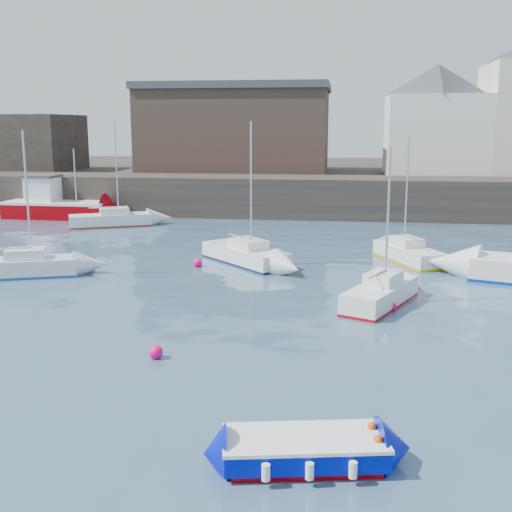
# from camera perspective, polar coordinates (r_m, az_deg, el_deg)

# --- Properties ---
(water) EXTENTS (220.00, 220.00, 0.00)m
(water) POSITION_cam_1_polar(r_m,az_deg,el_deg) (16.16, -5.92, -13.82)
(water) COLOR #2D4760
(water) RESTS_ON ground
(quay_wall) EXTENTS (90.00, 5.00, 3.00)m
(quay_wall) POSITION_cam_1_polar(r_m,az_deg,el_deg) (49.59, 3.61, 5.30)
(quay_wall) COLOR #28231E
(quay_wall) RESTS_ON ground
(land_strip) EXTENTS (90.00, 32.00, 2.80)m
(land_strip) POSITION_cam_1_polar(r_m,az_deg,el_deg) (67.49, 4.74, 6.87)
(land_strip) COLOR #28231E
(land_strip) RESTS_ON ground
(bldg_east_d) EXTENTS (11.14, 11.14, 8.95)m
(bldg_east_d) POSITION_cam_1_polar(r_m,az_deg,el_deg) (56.16, 15.70, 11.63)
(bldg_east_d) COLOR white
(bldg_east_d) RESTS_ON land_strip
(warehouse) EXTENTS (16.40, 10.40, 7.60)m
(warehouse) POSITION_cam_1_polar(r_m,az_deg,el_deg) (57.96, -1.77, 11.30)
(warehouse) COLOR #3D2D26
(warehouse) RESTS_ON land_strip
(blue_dinghy) EXTENTS (3.58, 2.08, 0.64)m
(blue_dinghy) POSITION_cam_1_polar(r_m,az_deg,el_deg) (13.84, 4.32, -16.75)
(blue_dinghy) COLOR #8B0107
(blue_dinghy) RESTS_ON ground
(fishing_boat) EXTENTS (7.91, 3.15, 5.19)m
(fishing_boat) POSITION_cam_1_polar(r_m,az_deg,el_deg) (50.85, -17.43, 4.39)
(fishing_boat) COLOR #8B0107
(fishing_boat) RESTS_ON ground
(sailboat_a) EXTENTS (5.39, 3.27, 6.68)m
(sailboat_a) POSITION_cam_1_polar(r_m,az_deg,el_deg) (31.70, -20.14, -0.86)
(sailboat_a) COLOR white
(sailboat_a) RESTS_ON ground
(sailboat_b) EXTENTS (5.09, 5.18, 7.08)m
(sailboat_b) POSITION_cam_1_polar(r_m,az_deg,el_deg) (32.55, -0.96, 0.15)
(sailboat_b) COLOR white
(sailboat_b) RESTS_ON ground
(sailboat_c) EXTENTS (3.29, 4.82, 6.09)m
(sailboat_c) POSITION_cam_1_polar(r_m,az_deg,el_deg) (25.47, 11.03, -3.30)
(sailboat_c) COLOR white
(sailboat_c) RESTS_ON ground
(sailboat_f) EXTENTS (3.48, 5.06, 6.32)m
(sailboat_f) POSITION_cam_1_polar(r_m,az_deg,el_deg) (33.87, 13.39, 0.26)
(sailboat_f) COLOR white
(sailboat_f) RESTS_ON ground
(sailboat_h) EXTENTS (5.80, 4.00, 7.18)m
(sailboat_h) POSITION_cam_1_polar(r_m,az_deg,el_deg) (45.67, -12.75, 3.19)
(sailboat_h) COLOR white
(sailboat_h) RESTS_ON ground
(buoy_near) EXTENTS (0.43, 0.43, 0.43)m
(buoy_near) POSITION_cam_1_polar(r_m,az_deg,el_deg) (19.84, -8.87, -8.97)
(buoy_near) COLOR #FF056D
(buoy_near) RESTS_ON ground
(buoy_mid) EXTENTS (0.36, 0.36, 0.36)m
(buoy_mid) POSITION_cam_1_polar(r_m,az_deg,el_deg) (24.93, 11.99, -4.78)
(buoy_mid) COLOR #FF056D
(buoy_mid) RESTS_ON ground
(buoy_far) EXTENTS (0.44, 0.44, 0.44)m
(buoy_far) POSITION_cam_1_polar(r_m,az_deg,el_deg) (31.98, -5.19, -0.95)
(buoy_far) COLOR #FF056D
(buoy_far) RESTS_ON ground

